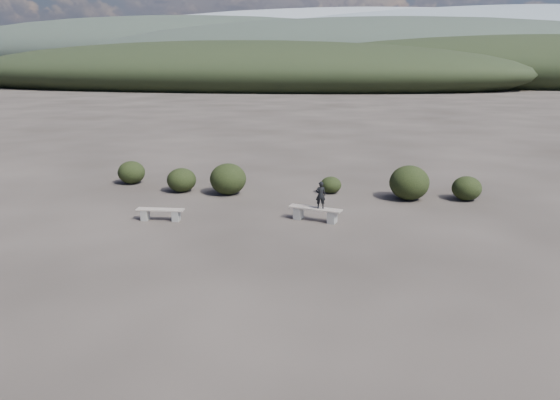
# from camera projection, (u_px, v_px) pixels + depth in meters

# --- Properties ---
(ground) EXTENTS (1200.00, 1200.00, 0.00)m
(ground) POSITION_uv_depth(u_px,v_px,m) (230.00, 274.00, 13.97)
(ground) COLOR #2C2622
(ground) RESTS_ON ground
(bench_left) EXTENTS (1.65, 0.47, 0.41)m
(bench_left) POSITION_uv_depth(u_px,v_px,m) (160.00, 213.00, 18.55)
(bench_left) COLOR slate
(bench_left) RESTS_ON ground
(bench_right) EXTENTS (1.88, 0.82, 0.46)m
(bench_right) POSITION_uv_depth(u_px,v_px,m) (315.00, 213.00, 18.49)
(bench_right) COLOR slate
(bench_right) RESTS_ON ground
(seated_person) EXTENTS (0.39, 0.31, 0.93)m
(seated_person) POSITION_uv_depth(u_px,v_px,m) (321.00, 195.00, 18.25)
(seated_person) COLOR black
(seated_person) RESTS_ON bench_right
(shrub_a) EXTENTS (1.21, 1.21, 0.99)m
(shrub_a) POSITION_uv_depth(u_px,v_px,m) (182.00, 180.00, 22.52)
(shrub_a) COLOR black
(shrub_a) RESTS_ON ground
(shrub_b) EXTENTS (1.48, 1.48, 1.26)m
(shrub_b) POSITION_uv_depth(u_px,v_px,m) (228.00, 179.00, 22.07)
(shrub_b) COLOR black
(shrub_b) RESTS_ON ground
(shrub_c) EXTENTS (0.86, 0.86, 0.68)m
(shrub_c) POSITION_uv_depth(u_px,v_px,m) (331.00, 185.00, 22.31)
(shrub_c) COLOR black
(shrub_c) RESTS_ON ground
(shrub_d) EXTENTS (1.54, 1.54, 1.35)m
(shrub_d) POSITION_uv_depth(u_px,v_px,m) (409.00, 183.00, 21.20)
(shrub_d) COLOR black
(shrub_d) RESTS_ON ground
(shrub_e) EXTENTS (1.13, 1.13, 0.95)m
(shrub_e) POSITION_uv_depth(u_px,v_px,m) (467.00, 188.00, 21.16)
(shrub_e) COLOR black
(shrub_e) RESTS_ON ground
(shrub_f) EXTENTS (1.18, 1.18, 1.00)m
(shrub_f) POSITION_uv_depth(u_px,v_px,m) (131.00, 172.00, 24.00)
(shrub_f) COLOR black
(shrub_f) RESTS_ON ground
(mountain_ridges) EXTENTS (500.00, 400.00, 56.00)m
(mountain_ridges) POSITION_uv_depth(u_px,v_px,m) (366.00, 50.00, 335.27)
(mountain_ridges) COLOR black
(mountain_ridges) RESTS_ON ground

